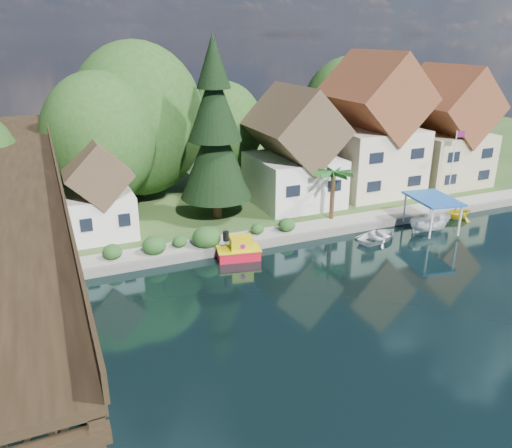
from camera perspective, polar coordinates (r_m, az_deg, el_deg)
The scene contains 18 objects.
ground at distance 32.79m, azimuth 6.11°, elevation -7.92°, with size 140.00×140.00×0.00m, color black.
bank at distance 62.58m, azimuth -9.23°, elevation 6.26°, with size 140.00×52.00×0.50m, color #294E1F.
seawall at distance 40.74m, azimuth 5.59°, elevation -1.48°, with size 60.00×0.40×0.62m, color slate.
promenade at distance 42.64m, azimuth 7.13°, elevation -0.19°, with size 50.00×2.60×0.06m, color gray.
trestle_bridge at distance 31.83m, azimuth -24.67°, elevation -0.14°, with size 4.12×44.18×9.30m.
house_left at distance 47.37m, azimuth 4.36°, elevation 7.88°, with size 7.64×8.64×11.02m.
house_center at distance 52.22m, azimuth 13.08°, elevation 10.05°, with size 8.65×9.18×13.89m.
house_right at distance 57.68m, azimuth 20.70°, elevation 9.60°, with size 8.15×8.64×12.45m.
shed at distance 41.28m, azimuth -17.47°, elevation 3.12°, with size 5.09×5.40×7.85m.
bg_trees at distance 49.38m, azimuth -4.76°, elevation 10.94°, with size 49.90×13.30×10.57m.
shrubs at distance 38.37m, azimuth -6.63°, elevation -1.48°, with size 15.76×2.47×1.70m.
conifer at distance 42.66m, azimuth -4.70°, elevation 10.22°, with size 6.25×6.25×15.38m.
palm_tree at distance 43.24m, azimuth 8.85°, elevation 5.57°, with size 3.25×3.25×4.59m.
flagpole at distance 51.65m, azimuth 21.72°, elevation 7.03°, with size 1.07×0.10×6.82m.
tugboat at distance 37.20m, azimuth -1.94°, elevation -2.99°, with size 3.46×2.32×2.31m.
boat_white_a at distance 41.81m, azimuth 13.86°, elevation -1.25°, with size 2.89×4.04×0.84m, color silver.
boat_canopy at distance 44.60m, azimuth 19.34°, elevation 0.76°, with size 3.95×5.12×3.01m.
boat_yellow at distance 48.87m, azimuth 22.17°, elevation 1.40°, with size 2.42×2.80×1.48m, color gold.
Camera 1 is at (-14.46, -24.89, 15.70)m, focal length 35.00 mm.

